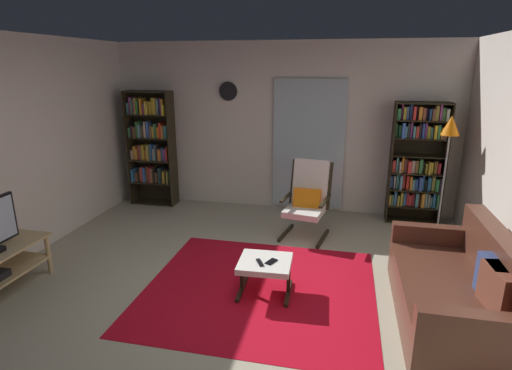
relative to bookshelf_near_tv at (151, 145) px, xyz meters
name	(u,v)px	position (x,y,z in m)	size (l,w,h in m)	color
ground_plane	(233,301)	(2.09, -2.62, -0.98)	(7.02, 7.02, 0.00)	#B2A98F
wall_back	(281,128)	(2.09, 0.28, 0.32)	(5.60, 0.06, 2.60)	silver
glass_door_panel	(308,145)	(2.53, 0.22, 0.07)	(1.10, 0.01, 2.00)	silver
area_rug	(260,289)	(2.30, -2.34, -0.98)	(2.35, 2.17, 0.01)	red
bookshelf_near_tv	(151,145)	(0.00, 0.00, 0.00)	(0.75, 0.30, 1.86)	black
bookshelf_near_sofa	(417,161)	(4.11, 0.03, -0.06)	(0.75, 0.30, 1.76)	black
leather_sofa	(460,292)	(4.16, -2.52, -0.68)	(0.89, 1.78, 0.85)	#532C20
lounge_armchair	(308,197)	(2.64, -0.80, -0.45)	(0.67, 0.74, 1.02)	black
ottoman	(265,266)	(2.37, -2.40, -0.69)	(0.54, 0.50, 0.36)	white
tv_remote	(260,263)	(2.33, -2.47, -0.61)	(0.04, 0.14, 0.02)	black
cell_phone	(271,262)	(2.44, -2.42, -0.62)	(0.07, 0.14, 0.01)	black
floor_lamp_by_shelf	(450,136)	(4.38, -0.48, 0.39)	(0.23, 0.23, 1.64)	#A5A5AD
wall_clock	(228,91)	(1.26, 0.21, 0.87)	(0.29, 0.03, 0.29)	silver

